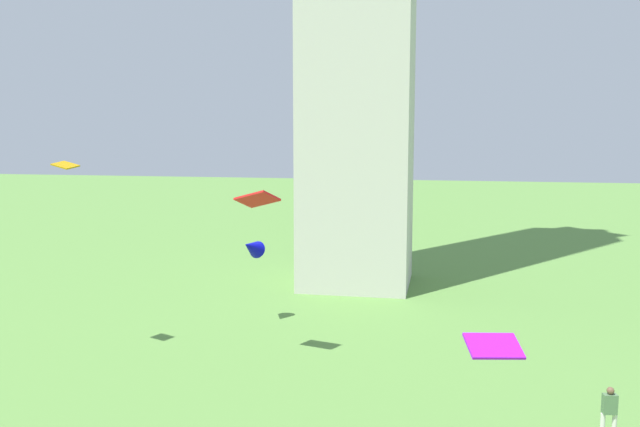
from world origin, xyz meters
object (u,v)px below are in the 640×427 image
Objects in this scene: person_1 at (609,409)px; kite_flying_3 at (257,199)px; kite_flying_1 at (65,165)px; kite_flying_4 at (251,247)px; kite_flying_5 at (494,346)px.

kite_flying_3 reaches higher than person_1.
kite_flying_4 is (5.82, 5.79, -4.12)m from kite_flying_1.
person_1 is at bearing -143.21° from kite_flying_5.
kite_flying_1 is 9.19m from kite_flying_4.
kite_flying_4 is 1.11× the size of kite_flying_5.
person_1 is 1.03× the size of kite_flying_4.
kite_flying_1 is 0.79× the size of kite_flying_5.
person_1 is 7.39m from kite_flying_5.
kite_flying_3 is 1.30× the size of kite_flying_5.
kite_flying_3 is (-12.19, 4.21, 5.68)m from person_1.
kite_flying_3 is at bearing 151.59° from person_1.
kite_flying_5 is (15.90, -8.62, -3.48)m from kite_flying_1.
kite_flying_1 is 7.74m from kite_flying_3.
kite_flying_4 is at bearing -47.83° from kite_flying_3.
kite_flying_5 reaches higher than kite_flying_4.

